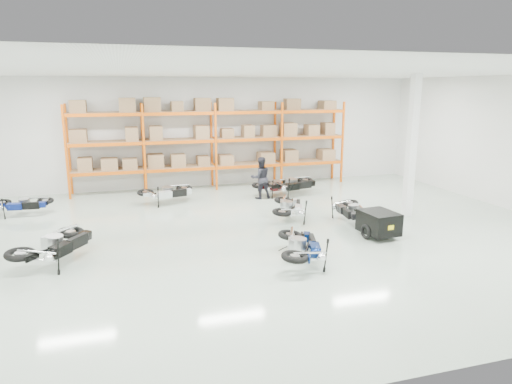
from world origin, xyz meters
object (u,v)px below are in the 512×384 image
object	(u,v)px
moto_silver_left	(290,203)
person_back	(261,178)
trailer	(379,223)
moto_blue_centre	(302,241)
moto_back_a	(22,201)
moto_back_c	(292,181)
moto_touring_right	(351,206)
moto_back_d	(277,183)
moto_back_b	(167,189)
moto_black_far_left	(55,239)

from	to	relation	value
moto_silver_left	person_back	bearing A→B (deg)	-68.03
trailer	moto_blue_centre	bearing A→B (deg)	-162.11
moto_blue_centre	moto_back_a	xyz separation A→B (m)	(-7.17, 6.53, -0.07)
trailer	moto_back_c	xyz separation A→B (m)	(-0.48, 5.46, 0.15)
moto_touring_right	moto_back_c	world-z (taller)	moto_back_c
moto_blue_centre	moto_back_d	size ratio (longest dim) A/B	1.11
moto_back_c	person_back	distance (m)	1.34
moto_blue_centre	moto_back_d	xyz separation A→B (m)	(1.74, 6.87, -0.05)
person_back	moto_back_b	bearing A→B (deg)	-5.74
trailer	moto_back_c	bearing A→B (deg)	89.50
moto_back_b	moto_back_c	size ratio (longest dim) A/B	0.93
moto_black_far_left	moto_touring_right	xyz separation A→B (m)	(8.34, 1.15, -0.09)
moto_back_c	person_back	xyz separation A→B (m)	(-1.32, -0.12, 0.21)
person_back	moto_back_c	bearing A→B (deg)	-176.80
moto_back_d	moto_back_a	bearing A→B (deg)	80.46
moto_back_b	person_back	bearing A→B (deg)	-106.45
moto_touring_right	moto_back_b	size ratio (longest dim) A/B	0.95
moto_touring_right	trailer	world-z (taller)	moto_touring_right
moto_back_a	moto_back_b	distance (m)	4.70
moto_silver_left	person_back	world-z (taller)	person_back
moto_back_a	moto_black_far_left	bearing A→B (deg)	-156.78
moto_blue_centre	trailer	size ratio (longest dim) A/B	1.03
moto_back_c	moto_back_d	distance (m)	0.60
moto_touring_right	trailer	bearing A→B (deg)	-82.15
trailer	moto_black_far_left	bearing A→B (deg)	171.43
moto_blue_centre	person_back	bearing A→B (deg)	-81.83
moto_silver_left	moto_back_c	world-z (taller)	moto_back_c
moto_black_far_left	moto_touring_right	world-z (taller)	moto_black_far_left
moto_back_a	moto_back_d	size ratio (longest dim) A/B	0.96
moto_touring_right	person_back	size ratio (longest dim) A/B	1.05
moto_blue_centre	moto_silver_left	bearing A→B (deg)	-89.32
moto_black_far_left	moto_back_b	world-z (taller)	moto_black_far_left
moto_black_far_left	moto_back_c	xyz separation A→B (m)	(7.87, 5.02, -0.03)
moto_silver_left	trailer	xyz separation A→B (m)	(1.76, -2.33, -0.11)
moto_silver_left	moto_black_far_left	distance (m)	6.84
moto_touring_right	moto_back_a	bearing A→B (deg)	167.30
moto_silver_left	person_back	distance (m)	3.02
moto_blue_centre	moto_back_d	distance (m)	7.08
moto_black_far_left	person_back	distance (m)	8.17
moto_blue_centre	moto_back_d	world-z (taller)	moto_blue_centre
moto_back_a	person_back	distance (m)	8.15
moto_back_a	person_back	world-z (taller)	person_back
moto_back_b	person_back	size ratio (longest dim) A/B	1.11
moto_silver_left	moto_back_c	xyz separation A→B (m)	(1.29, 3.13, 0.04)
moto_touring_right	trailer	size ratio (longest dim) A/B	0.94
moto_black_far_left	moto_back_a	size ratio (longest dim) A/B	1.24
moto_back_d	moto_black_far_left	bearing A→B (deg)	113.80
moto_back_d	person_back	world-z (taller)	person_back
moto_silver_left	moto_black_far_left	world-z (taller)	moto_black_far_left
moto_black_far_left	moto_back_c	bearing A→B (deg)	-113.38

